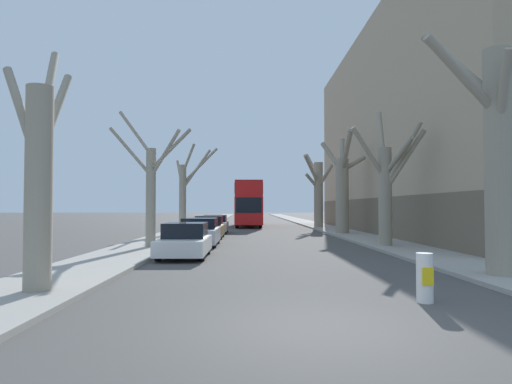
{
  "coord_description": "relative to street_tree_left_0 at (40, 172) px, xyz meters",
  "views": [
    {
      "loc": [
        -1.09,
        -6.99,
        1.9
      ],
      "look_at": [
        -0.36,
        32.18,
        3.2
      ],
      "focal_mm": 32.0,
      "sensor_mm": 36.0,
      "label": 1
    }
  ],
  "objects": [
    {
      "name": "sidewalk_right",
      "position": [
        11.54,
        46.97,
        -2.61
      ],
      "size": [
        2.76,
        120.0,
        0.12
      ],
      "primitive_type": "cube",
      "color": "#A39E93",
      "rests_on": "ground"
    },
    {
      "name": "parked_car_0",
      "position": [
        2.18,
        7.29,
        -2.05
      ],
      "size": [
        1.74,
        3.94,
        1.3
      ],
      "color": "silver",
      "rests_on": "ground"
    },
    {
      "name": "street_tree_right_3",
      "position": [
        10.94,
        31.15,
        0.68
      ],
      "size": [
        2.71,
        3.7,
        6.92
      ],
      "color": "gray",
      "rests_on": "ground"
    },
    {
      "name": "double_decker_bus",
      "position": [
        4.66,
        34.93,
        -0.24
      ],
      "size": [
        2.51,
        11.59,
        4.27
      ],
      "color": "red",
      "rests_on": "ground"
    },
    {
      "name": "street_tree_left_2",
      "position": [
        0.18,
        21.81,
        0.27
      ],
      "size": [
        3.03,
        1.92,
        6.26
      ],
      "color": "gray",
      "rests_on": "ground"
    },
    {
      "name": "building_facade_right",
      "position": [
        17.91,
        22.21,
        4.76
      ],
      "size": [
        10.08,
        34.12,
        14.88
      ],
      "color": "tan",
      "rests_on": "ground"
    },
    {
      "name": "parked_car_3",
      "position": [
        2.18,
        23.4,
        -2.04
      ],
      "size": [
        1.79,
        4.02,
        1.32
      ],
      "color": "#9EA3AD",
      "rests_on": "ground"
    },
    {
      "name": "sidewalk_left",
      "position": [
        -0.26,
        46.97,
        -2.61
      ],
      "size": [
        2.76,
        120.0,
        0.12
      ],
      "primitive_type": "cube",
      "color": "#A39E93",
      "rests_on": "ground"
    },
    {
      "name": "street_tree_right_0",
      "position": [
        11.08,
        1.84,
        0.7
      ],
      "size": [
        2.56,
        2.59,
        7.0
      ],
      "color": "gray",
      "rests_on": "ground"
    },
    {
      "name": "street_tree_right_2",
      "position": [
        11.05,
        21.09,
        0.51
      ],
      "size": [
        3.01,
        4.33,
        6.87
      ],
      "color": "gray",
      "rests_on": "ground"
    },
    {
      "name": "street_tree_left_1",
      "position": [
        0.18,
        10.55,
        0.15
      ],
      "size": [
        4.0,
        2.4,
        6.42
      ],
      "color": "gray",
      "rests_on": "ground"
    },
    {
      "name": "parked_car_1",
      "position": [
        2.18,
        12.57,
        -2.02
      ],
      "size": [
        1.84,
        4.36,
        1.35
      ],
      "color": "#9EA3AD",
      "rests_on": "ground"
    },
    {
      "name": "street_tree_left_0",
      "position": [
        0.0,
        0.0,
        0.0
      ],
      "size": [
        1.55,
        2.96,
        6.13
      ],
      "color": "gray",
      "rests_on": "ground"
    },
    {
      "name": "parked_car_2",
      "position": [
        2.18,
        17.99,
        -2.03
      ],
      "size": [
        1.77,
        4.02,
        1.35
      ],
      "color": "olive",
      "rests_on": "ground"
    },
    {
      "name": "ground_plane",
      "position": [
        5.64,
        -3.03,
        -2.67
      ],
      "size": [
        300.0,
        300.0,
        0.0
      ],
      "primitive_type": "plane",
      "color": "#4C4947"
    },
    {
      "name": "traffic_bollard",
      "position": [
        8.07,
        -0.98,
        -2.18
      ],
      "size": [
        0.32,
        0.33,
        0.98
      ],
      "color": "white",
      "rests_on": "ground"
    },
    {
      "name": "street_tree_right_1",
      "position": [
        11.06,
        11.15,
        0.27
      ],
      "size": [
        3.29,
        3.52,
        6.74
      ],
      "color": "gray",
      "rests_on": "ground"
    }
  ]
}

